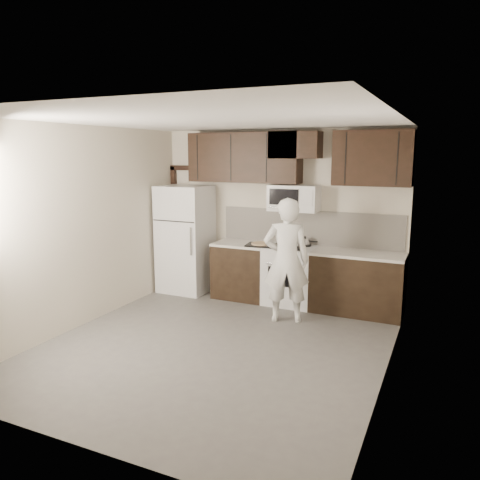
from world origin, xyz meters
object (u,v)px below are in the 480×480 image
Objects in this scene: stove at (290,275)px; person at (286,261)px; refrigerator at (186,239)px; microwave at (294,198)px.

person is at bearing -75.74° from stove.
person is at bearing -19.34° from refrigerator.
microwave is 1.19m from person.
refrigerator is at bearing -178.49° from stove.
stove is 0.52× the size of refrigerator.
person reaches higher than stove.
refrigerator is 2.17m from person.
microwave is 2.00m from refrigerator.
stove is 1.20m from microwave.
microwave is 0.44× the size of person.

